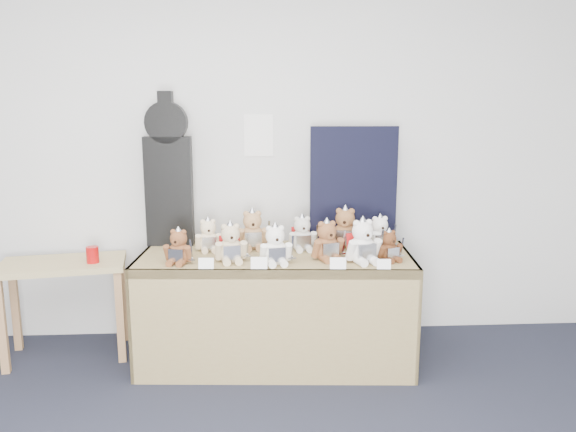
{
  "coord_description": "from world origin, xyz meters",
  "views": [
    {
      "loc": [
        0.35,
        -1.6,
        1.71
      ],
      "look_at": [
        0.56,
        1.89,
        1.02
      ],
      "focal_mm": 35.0,
      "sensor_mm": 36.0,
      "label": 1
    }
  ],
  "objects": [
    {
      "name": "teddy_front_left",
      "position": [
        0.19,
        1.82,
        0.86
      ],
      "size": [
        0.23,
        0.2,
        0.28
      ],
      "rotation": [
        0.0,
        0.0,
        0.16
      ],
      "color": "#CDB791",
      "rests_on": "display_table"
    },
    {
      "name": "entry_card_c",
      "position": [
        0.84,
        1.61,
        0.78
      ],
      "size": [
        0.1,
        0.03,
        0.07
      ],
      "primitive_type": "cube",
      "rotation": [
        -0.24,
        0.0,
        -0.07
      ],
      "color": "white",
      "rests_on": "display_table"
    },
    {
      "name": "side_table",
      "position": [
        -0.95,
        2.13,
        0.55
      ],
      "size": [
        0.87,
        0.58,
        0.67
      ],
      "rotation": [
        0.0,
        0.0,
        0.17
      ],
      "color": "tan",
      "rests_on": "floor"
    },
    {
      "name": "teddy_back_left",
      "position": [
        0.03,
        2.1,
        0.84
      ],
      "size": [
        0.21,
        0.18,
        0.25
      ],
      "rotation": [
        0.0,
        0.0,
        0.17
      ],
      "color": "beige",
      "rests_on": "display_table"
    },
    {
      "name": "teddy_back_right",
      "position": [
        0.96,
        2.14,
        0.87
      ],
      "size": [
        0.26,
        0.23,
        0.31
      ],
      "rotation": [
        0.0,
        0.0,
        -0.21
      ],
      "color": "#905F39",
      "rests_on": "display_table"
    },
    {
      "name": "teddy_front_centre",
      "position": [
        0.47,
        1.75,
        0.86
      ],
      "size": [
        0.23,
        0.2,
        0.28
      ],
      "rotation": [
        0.0,
        0.0,
        0.15
      ],
      "color": "white",
      "rests_on": "display_table"
    },
    {
      "name": "display_table",
      "position": [
        0.48,
        1.92,
        0.58
      ],
      "size": [
        1.83,
        0.86,
        0.74
      ],
      "rotation": [
        0.0,
        0.0,
        -0.07
      ],
      "color": "olive",
      "rests_on": "floor"
    },
    {
      "name": "teddy_front_far_right",
      "position": [
        1.02,
        1.76,
        0.87
      ],
      "size": [
        0.26,
        0.24,
        0.31
      ],
      "rotation": [
        0.0,
        0.0,
        0.26
      ],
      "color": "white",
      "rests_on": "display_table"
    },
    {
      "name": "teddy_front_right",
      "position": [
        0.8,
        1.84,
        0.86
      ],
      "size": [
        0.24,
        0.22,
        0.29
      ],
      "rotation": [
        0.0,
        0.0,
        0.29
      ],
      "color": "brown",
      "rests_on": "display_table"
    },
    {
      "name": "teddy_back_centre_right",
      "position": [
        0.66,
        2.09,
        0.85
      ],
      "size": [
        0.22,
        0.19,
        0.27
      ],
      "rotation": [
        0.0,
        0.0,
        0.11
      ],
      "color": "silver",
      "rests_on": "display_table"
    },
    {
      "name": "red_cup",
      "position": [
        -0.74,
        2.1,
        0.73
      ],
      "size": [
        0.08,
        0.08,
        0.11
      ],
      "primitive_type": "cylinder",
      "color": "#B00B0C",
      "rests_on": "side_table"
    },
    {
      "name": "navy_board",
      "position": [
        1.04,
        2.29,
        1.16
      ],
      "size": [
        0.62,
        0.02,
        0.82
      ],
      "primitive_type": "cube",
      "rotation": [
        0.0,
        0.0,
        0.0
      ],
      "color": "black",
      "rests_on": "display_table"
    },
    {
      "name": "entry_card_a",
      "position": [
        0.05,
        1.66,
        0.78
      ],
      "size": [
        0.09,
        0.03,
        0.07
      ],
      "primitive_type": "cube",
      "rotation": [
        -0.24,
        0.0,
        -0.07
      ],
      "color": "white",
      "rests_on": "display_table"
    },
    {
      "name": "teddy_back_centre_left",
      "position": [
        0.33,
        2.14,
        0.86
      ],
      "size": [
        0.25,
        0.2,
        0.3
      ],
      "rotation": [
        0.0,
        0.0,
        0.08
      ],
      "color": "tan",
      "rests_on": "display_table"
    },
    {
      "name": "entry_card_b",
      "position": [
        0.37,
        1.64,
        0.78
      ],
      "size": [
        0.1,
        0.03,
        0.07
      ],
      "primitive_type": "cube",
      "rotation": [
        -0.24,
        0.0,
        -0.07
      ],
      "color": "white",
      "rests_on": "display_table"
    },
    {
      "name": "guitar_case",
      "position": [
        -0.24,
        2.29,
        1.26
      ],
      "size": [
        0.33,
        0.11,
        1.06
      ],
      "rotation": [
        0.0,
        0.0,
        -0.04
      ],
      "color": "black",
      "rests_on": "display_table"
    },
    {
      "name": "room_shell",
      "position": [
        0.38,
        2.49,
        1.49
      ],
      "size": [
        6.0,
        6.0,
        6.0
      ],
      "color": "white",
      "rests_on": "floor"
    },
    {
      "name": "entry_card_d",
      "position": [
        1.11,
        1.59,
        0.78
      ],
      "size": [
        0.09,
        0.02,
        0.06
      ],
      "primitive_type": "cube",
      "rotation": [
        -0.24,
        0.0,
        -0.07
      ],
      "color": "white",
      "rests_on": "display_table"
    },
    {
      "name": "teddy_front_far_left",
      "position": [
        -0.13,
        1.8,
        0.84
      ],
      "size": [
        0.2,
        0.18,
        0.25
      ],
      "rotation": [
        0.0,
        0.0,
        -0.23
      ],
      "color": "brown",
      "rests_on": "display_table"
    },
    {
      "name": "teddy_back_end",
      "position": [
        1.2,
        2.08,
        0.85
      ],
      "size": [
        0.22,
        0.18,
        0.26
      ],
      "rotation": [
        0.0,
        0.0,
        0.12
      ],
      "color": "white",
      "rests_on": "display_table"
    },
    {
      "name": "teddy_front_end",
      "position": [
        1.19,
        1.78,
        0.83
      ],
      "size": [
        0.19,
        0.17,
        0.22
      ],
      "rotation": [
        0.0,
        0.0,
        0.36
      ],
      "color": "brown",
      "rests_on": "display_table"
    }
  ]
}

